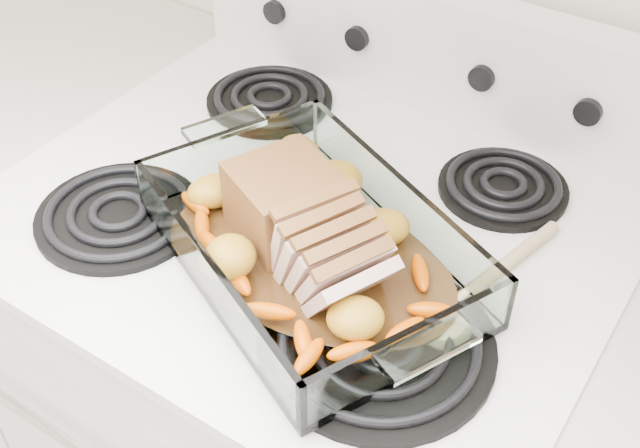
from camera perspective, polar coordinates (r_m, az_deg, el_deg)
The scene contains 6 objects.
electric_range at distance 1.37m, azimuth -0.25°, elevation -13.20°, with size 0.78×0.70×1.12m.
counter_left at distance 1.72m, azimuth -19.07°, elevation -2.69°, with size 0.58×0.68×0.93m.
baking_dish at distance 0.93m, azimuth -0.69°, elevation -1.98°, with size 0.39×0.26×0.08m.
pork_roast at distance 0.91m, azimuth -1.87°, elevation -0.02°, with size 0.23×0.11×0.09m.
roast_vegetables at distance 0.94m, azimuth 0.36°, elevation -0.25°, with size 0.36×0.20×0.04m.
wooden_spoon at distance 0.91m, azimuth 10.65°, elevation -5.33°, with size 0.07×0.26×0.02m.
Camera 1 is at (0.44, 1.00, 1.60)m, focal length 45.00 mm.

